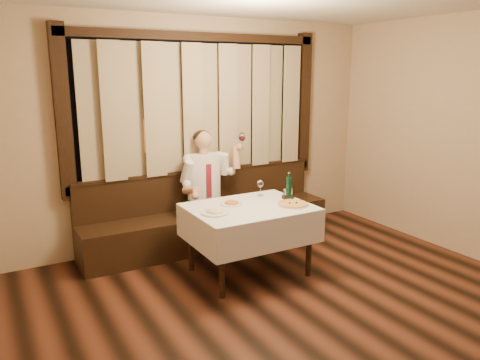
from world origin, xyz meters
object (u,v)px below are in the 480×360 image
banquette (208,220)px  cruet_caddy (288,195)px  pasta_cream (215,210)px  pizza (293,204)px  seated_man (207,181)px  dining_table (249,216)px  green_bottle (289,188)px  pasta_red (231,202)px

banquette → cruet_caddy: size_ratio=24.08×
banquette → pasta_cream: (-0.43, -1.08, 0.49)m
pizza → seated_man: seated_man is taller
pasta_cream → cruet_caddy: cruet_caddy is taller
banquette → dining_table: (0.00, -1.02, 0.34)m
cruet_caddy → pasta_cream: bearing=-161.7°
pasta_cream → green_bottle: 0.97m
cruet_caddy → seated_man: (-0.57, 0.88, 0.04)m
banquette → green_bottle: bearing=-61.8°
dining_table → pasta_red: (-0.13, 0.15, 0.14)m
pasta_red → banquette: bearing=81.3°
pizza → seated_man: (-0.46, 1.13, 0.07)m
dining_table → banquette: bearing=90.0°
pasta_red → cruet_caddy: 0.67m
seated_man → green_bottle: bearing=-57.4°
pasta_red → green_bottle: 0.68m
dining_table → pasta_cream: bearing=-172.3°
dining_table → seated_man: bearing=92.7°
pasta_red → seated_man: bearing=83.5°
green_bottle → seated_man: 1.07m
pasta_red → cruet_caddy: (0.66, -0.10, 0.01)m
banquette → cruet_caddy: bearing=-61.4°
pasta_cream → seated_man: bearing=68.6°
pasta_red → cruet_caddy: size_ratio=1.80×
dining_table → seated_man: 0.95m
banquette → pasta_cream: bearing=-111.8°
pasta_cream → cruet_caddy: 0.97m
pasta_red → green_bottle: (0.66, -0.11, 0.10)m
pizza → pasta_cream: pasta_cream is taller
dining_table → pasta_cream: size_ratio=4.45×
banquette → seated_man: seated_man is taller
cruet_caddy → green_bottle: bearing=-78.2°
dining_table → pasta_red: 0.24m
dining_table → pasta_red: size_ratio=5.32×
green_bottle → seated_man: (-0.57, 0.90, -0.05)m
cruet_caddy → seated_man: seated_man is taller
dining_table → pizza: 0.48m
pasta_red → cruet_caddy: bearing=-8.4°
green_bottle → seated_man: seated_man is taller
pasta_cream → green_bottle: size_ratio=0.94×
pasta_red → seated_man: seated_man is taller
dining_table → cruet_caddy: cruet_caddy is taller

